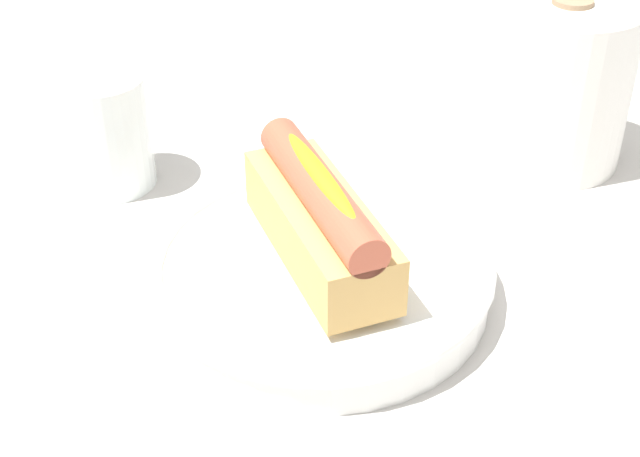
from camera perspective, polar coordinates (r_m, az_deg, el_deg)
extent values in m
plane|color=beige|center=(0.62, -2.12, -3.31)|extent=(2.40, 2.40, 0.00)
cylinder|color=white|center=(0.61, 0.00, -3.04)|extent=(0.22, 0.22, 0.03)
torus|color=white|center=(0.60, 0.00, -2.04)|extent=(0.23, 0.23, 0.01)
cube|color=tan|center=(0.58, 0.00, 0.00)|extent=(0.16, 0.09, 0.04)
cylinder|color=#BC563D|center=(0.57, 0.00, 2.30)|extent=(0.15, 0.06, 0.03)
ellipsoid|color=gold|center=(0.56, 0.00, 3.30)|extent=(0.11, 0.04, 0.01)
cylinder|color=white|center=(0.72, -13.00, 5.83)|extent=(0.07, 0.07, 0.09)
cylinder|color=silver|center=(0.73, -12.88, 5.04)|extent=(0.06, 0.06, 0.06)
cylinder|color=white|center=(0.75, 14.46, 8.60)|extent=(0.11, 0.11, 0.13)
cylinder|color=#997A5B|center=(0.73, 15.24, 13.31)|extent=(0.03, 0.03, 0.00)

